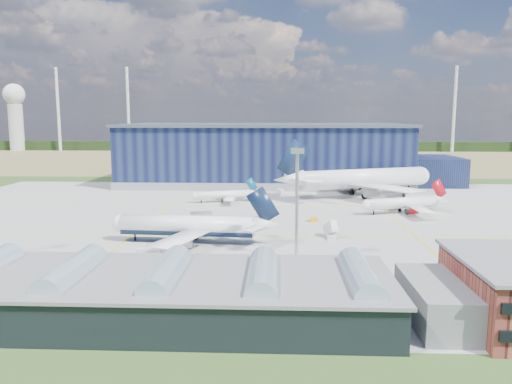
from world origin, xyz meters
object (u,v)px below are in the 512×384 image
Objects in this scene: airliner_widebody at (363,168)px; gse_cart_b at (280,191)px; light_mast_center at (297,186)px; airliner_navy at (187,215)px; airstair at (331,232)px; car_a at (456,290)px; airliner_regional at (223,191)px; gse_tug_c at (258,191)px; gse_van_a at (149,253)px; hangar at (271,156)px; gse_tug_b at (314,220)px; airliner_red at (402,197)px.

airliner_widebody is 19.58× the size of gse_cart_b.
gse_cart_b is at bearing 91.93° from light_mast_center.
airliner_navy is (-24.91, 13.38, -8.82)m from light_mast_center.
airstair reaches higher than gse_cart_b.
airliner_regional is at bearing 38.40° from car_a.
airliner_widebody reaches higher than airstair.
airliner_navy reaches higher than gse_tug_c.
gse_van_a is 44.46m from airstair.
hangar reaches higher than gse_tug_c.
gse_tug_b is 0.92× the size of car_a.
hangar is 32.74× the size of airstair.
light_mast_center reaches higher than airliner_navy.
hangar is 6.04× the size of airliner_regional.
hangar is 106.30m from airstair.
airliner_widebody is 14.45× the size of airstair.
airstair reaches higher than gse_tug_c.
airliner_widebody is 2.67× the size of airliner_regional.
airliner_regional is (-22.88, 70.00, -11.52)m from light_mast_center.
car_a is at bearing -64.63° from gse_tug_b.
airliner_navy is at bearing -28.26° from gse_van_a.
airliner_red is at bearing 2.99° from car_a.
airliner_navy is 8.35× the size of gse_van_a.
airliner_red is at bearing -142.46° from airliner_navy.
gse_cart_b is at bearing -101.29° from airliner_navy.
gse_van_a is at bearing 179.70° from light_mast_center.
airliner_widebody is 20.35× the size of car_a.
airliner_red is (58.75, 38.62, -1.66)m from airliner_navy.
gse_cart_b is at bearing 78.38° from airstair.
gse_van_a is (-36.79, -38.11, 0.43)m from gse_tug_b.
car_a is (19.87, -56.27, -0.09)m from gse_tug_b.
hangar is 83.84m from airliner_red.
airliner_widebody is 22.11× the size of gse_tug_b.
light_mast_center is 93.22m from gse_cart_b.
airliner_widebody is 102.26m from gse_van_a.
light_mast_center is at bearing -86.70° from hangar.
gse_van_a is (-30.55, 0.16, -14.37)m from light_mast_center.
gse_tug_b is (29.12, -31.73, -3.29)m from airliner_regional.
airliner_regional is (-15.69, -54.80, -7.70)m from hangar.
airliner_regional reaches higher than car_a.
airliner_red is at bearing -100.67° from airliner_widebody.
gse_van_a is 1.10× the size of airstair.
car_a is (48.99, -88.00, -3.38)m from airliner_regional.
gse_van_a is (-7.67, -69.84, -2.85)m from airliner_regional.
gse_tug_c is at bearing -137.65° from airliner_regional.
gse_tug_c is at bearing 84.83° from airstair.
airliner_widebody is at bearing -122.42° from airliner_navy.
light_mast_center is 0.76× the size of airliner_red.
hangar is 48.11× the size of gse_tug_c.
gse_tug_b is 59.67m from car_a.
airliner_regional is (-50.36, -13.84, -6.52)m from airliner_widebody.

